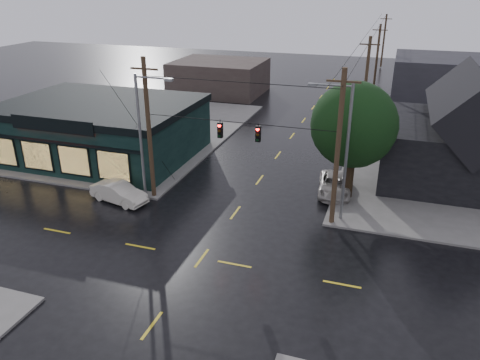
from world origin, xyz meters
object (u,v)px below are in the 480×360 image
(corner_tree, at_px, (354,125))
(utility_pole_ne, at_px, (331,224))
(utility_pole_nw, at_px, (154,197))
(suv_silver, at_px, (335,185))
(sedan_cream, at_px, (119,193))

(corner_tree, distance_m, utility_pole_ne, 7.03)
(utility_pole_nw, xyz_separation_m, suv_silver, (12.50, 4.83, 0.69))
(sedan_cream, bearing_deg, suv_silver, -53.53)
(utility_pole_nw, xyz_separation_m, sedan_cream, (-1.99, -1.50, 0.73))
(utility_pole_nw, height_order, sedan_cream, utility_pole_nw)
(sedan_cream, distance_m, suv_silver, 15.81)
(utility_pole_ne, bearing_deg, utility_pole_nw, 180.00)
(corner_tree, relative_size, utility_pole_nw, 0.83)
(corner_tree, height_order, utility_pole_nw, corner_tree)
(corner_tree, relative_size, suv_silver, 1.70)
(sedan_cream, bearing_deg, utility_pole_nw, -40.15)
(corner_tree, distance_m, suv_silver, 4.98)
(utility_pole_ne, xyz_separation_m, suv_silver, (-0.50, 4.83, 0.69))
(utility_pole_nw, distance_m, utility_pole_ne, 13.00)
(utility_pole_ne, relative_size, suv_silver, 2.05)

